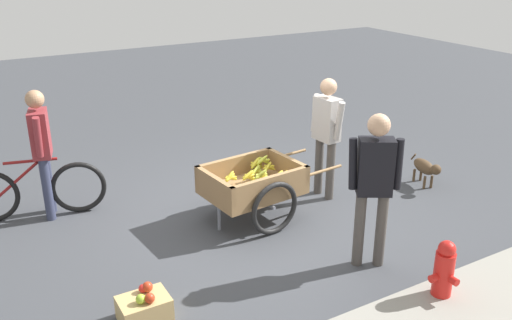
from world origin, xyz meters
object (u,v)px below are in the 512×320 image
at_px(cyclist_person, 41,143).
at_px(bystander_person, 374,178).
at_px(bicycle, 35,190).
at_px(fruit_cart, 253,186).
at_px(dog, 426,168).
at_px(apple_crate, 144,307).
at_px(fire_hydrant, 443,274).
at_px(vendor_person, 327,128).

relative_size(cyclist_person, bystander_person, 0.97).
distance_m(bicycle, bystander_person, 4.01).
bearing_deg(fruit_cart, bicycle, -31.12).
height_order(cyclist_person, dog, cyclist_person).
bearing_deg(apple_crate, bystander_person, 172.95).
xyz_separation_m(cyclist_person, bystander_person, (-2.63, 2.79, 0.04)).
xyz_separation_m(fruit_cart, dog, (-2.52, 0.33, -0.17)).
bearing_deg(fire_hydrant, fruit_cart, -74.73).
bearing_deg(bicycle, fire_hydrant, 127.95).
relative_size(fruit_cart, bystander_person, 1.05).
xyz_separation_m(bicycle, cyclist_person, (-0.15, 0.04, 0.59)).
bearing_deg(bystander_person, apple_crate, -7.05).
bearing_deg(dog, bystander_person, 29.92).
bearing_deg(cyclist_person, bystander_person, 133.29).
distance_m(fruit_cart, fire_hydrant, 2.43).
relative_size(vendor_person, bystander_person, 0.97).
bearing_deg(vendor_person, bystander_person, 69.16).
bearing_deg(bystander_person, cyclist_person, -46.71).
bearing_deg(apple_crate, vendor_person, -156.01).
bearing_deg(bystander_person, fire_hydrant, 97.22).
distance_m(fruit_cart, apple_crate, 2.16).
bearing_deg(dog, bicycle, -19.43).
xyz_separation_m(bicycle, bystander_person, (-2.78, 2.83, 0.62)).
xyz_separation_m(bicycle, fire_hydrant, (-2.89, 3.70, -0.02)).
height_order(fruit_cart, apple_crate, fruit_cart).
height_order(cyclist_person, fire_hydrant, cyclist_person).
xyz_separation_m(apple_crate, bystander_person, (-2.31, 0.29, 0.85)).
distance_m(fruit_cart, vendor_person, 1.24).
bearing_deg(dog, vendor_person, -17.45).
bearing_deg(cyclist_person, fruit_cart, 147.85).
relative_size(bicycle, fire_hydrant, 2.43).
bearing_deg(apple_crate, cyclist_person, -82.77).
height_order(bicycle, bystander_person, bystander_person).
distance_m(dog, fire_hydrant, 2.76).
bearing_deg(fruit_cart, apple_crate, 33.65).
bearing_deg(bystander_person, bicycle, -45.52).
height_order(fruit_cart, fire_hydrant, fruit_cart).
bearing_deg(fruit_cart, fire_hydrant, 105.27).
relative_size(fruit_cart, apple_crate, 3.90).
height_order(vendor_person, apple_crate, vendor_person).
xyz_separation_m(fruit_cart, fire_hydrant, (-0.64, 2.35, -0.11)).
distance_m(vendor_person, fire_hydrant, 2.58).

